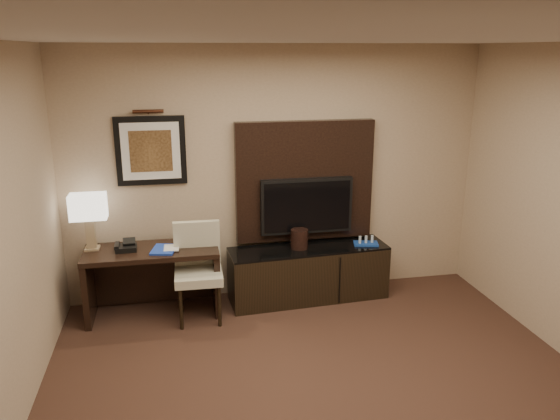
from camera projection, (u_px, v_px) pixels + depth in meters
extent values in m
cube|color=silver|center=(357.00, 38.00, 3.14)|extent=(4.50, 5.00, 0.01)
cube|color=tan|center=(276.00, 174.00, 5.88)|extent=(4.50, 0.01, 2.70)
cube|color=black|center=(153.00, 282.00, 5.57)|extent=(1.33, 0.58, 0.71)
cube|color=black|center=(308.00, 273.00, 5.95)|extent=(1.74, 0.58, 0.59)
cube|color=black|center=(305.00, 181.00, 5.90)|extent=(1.50, 0.12, 1.30)
cube|color=black|center=(306.00, 206.00, 5.87)|extent=(1.00, 0.08, 0.60)
cube|color=black|center=(151.00, 151.00, 5.53)|extent=(0.70, 0.04, 0.70)
cylinder|color=#402114|center=(148.00, 111.00, 5.38)|extent=(0.04, 0.04, 0.30)
cube|color=#1A3AAE|center=(164.00, 249.00, 5.44)|extent=(0.28, 0.34, 0.02)
imported|color=#C6B39C|center=(163.00, 240.00, 5.43)|extent=(0.15, 0.03, 0.21)
cylinder|color=#ADC0C4|center=(195.00, 236.00, 5.58)|extent=(0.07, 0.07, 0.17)
cylinder|color=black|center=(299.00, 239.00, 5.82)|extent=(0.19, 0.19, 0.21)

